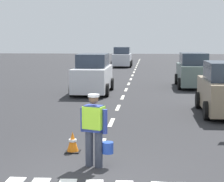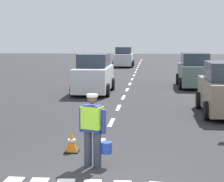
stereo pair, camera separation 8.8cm
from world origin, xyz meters
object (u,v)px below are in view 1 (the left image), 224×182
at_px(car_oncoming_third, 122,58).
at_px(car_oncoming_lead, 93,75).
at_px(road_worker, 95,127).
at_px(traffic_cone_near, 73,142).
at_px(car_parked_far, 193,71).

height_order(car_oncoming_third, car_oncoming_lead, car_oncoming_lead).
height_order(road_worker, car_oncoming_third, car_oncoming_third).
bearing_deg(car_oncoming_lead, car_oncoming_third, 89.40).
bearing_deg(car_oncoming_third, car_oncoming_lead, -90.60).
bearing_deg(traffic_cone_near, car_parked_far, 72.42).
xyz_separation_m(traffic_cone_near, car_oncoming_third, (-0.84, 31.47, 0.68)).
bearing_deg(car_oncoming_third, road_worker, -87.25).
relative_size(road_worker, traffic_cone_near, 3.12).
bearing_deg(road_worker, car_oncoming_third, 92.75).
xyz_separation_m(road_worker, car_parked_far, (3.84, 15.55, 0.02)).
relative_size(road_worker, car_oncoming_third, 0.41).
distance_m(road_worker, car_oncoming_lead, 12.53).
xyz_separation_m(road_worker, car_oncoming_lead, (-1.78, 12.40, 0.04)).
relative_size(traffic_cone_near, car_parked_far, 0.13).
height_order(traffic_cone_near, car_oncoming_lead, car_oncoming_lead).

